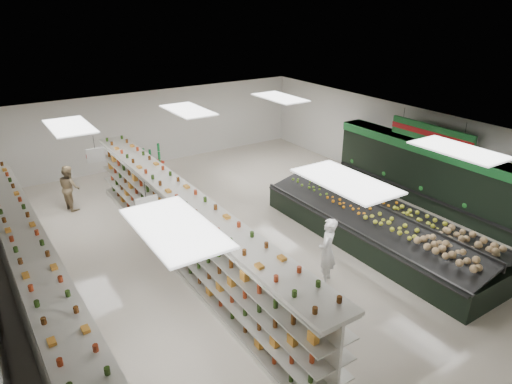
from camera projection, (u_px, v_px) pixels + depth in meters
floor at (249, 235)px, 14.24m from camera, size 16.00×16.00×0.00m
ceiling at (248, 136)px, 12.97m from camera, size 14.00×16.00×0.02m
wall_back at (151, 128)px, 19.77m from camera, size 14.00×0.02×3.20m
wall_front at (508, 346)px, 7.44m from camera, size 14.00×0.02×3.20m
wall_right at (406, 148)px, 17.10m from camera, size 0.02×16.00×3.20m
produce_wall_case at (430, 172)px, 15.85m from camera, size 0.93×8.00×2.20m
aisle_sign_near at (147, 205)px, 9.71m from camera, size 0.52×0.06×0.75m
aisle_sign_far at (96, 155)px, 12.79m from camera, size 0.52×0.06×0.75m
hortifruti_banner at (431, 134)px, 15.15m from camera, size 0.12×3.20×0.95m
gondola_left at (34, 280)px, 10.34m from camera, size 1.17×11.65×2.02m
gondola_center at (185, 232)px, 12.37m from camera, size 0.96×12.23×2.12m
produce_island at (379, 225)px, 13.73m from camera, size 2.87×7.75×1.15m
soda_endcap at (148, 166)px, 18.08m from camera, size 1.29×1.10×1.40m
shopper_main at (327, 251)px, 11.57m from camera, size 0.79×0.73×1.81m
shopper_background at (70, 187)px, 15.71m from camera, size 0.63×0.86×1.58m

